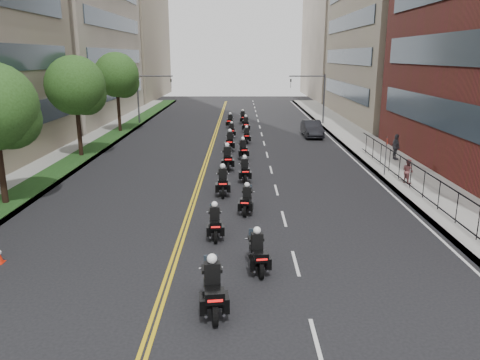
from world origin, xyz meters
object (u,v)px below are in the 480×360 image
object	(u,v)px
motorcycle_0	(213,290)
pedestrian_b	(408,171)
motorcycle_9	(247,136)
motorcycle_11	(246,125)
pedestrian_c	(396,147)
motorcycle_8	(230,142)
motorcycle_5	(245,171)
motorcycle_10	(232,131)
motorcycle_13	(243,118)
motorcycle_12	(230,122)
motorcycle_1	(257,253)
motorcycle_6	(227,159)
motorcycle_2	(215,223)
motorcycle_3	(247,201)
motorcycle_4	(223,183)
motorcycle_7	(243,150)
parked_sedan	(312,129)

from	to	relation	value
motorcycle_0	pedestrian_b	size ratio (longest dim) A/B	1.69
motorcycle_9	motorcycle_11	xyz separation A→B (m)	(0.00, 6.47, 0.07)
motorcycle_11	pedestrian_c	distance (m)	17.77
motorcycle_8	pedestrian_c	world-z (taller)	pedestrian_c
motorcycle_5	motorcycle_10	bearing A→B (deg)	91.12
pedestrian_b	pedestrian_c	size ratio (longest dim) A/B	0.78
motorcycle_0	motorcycle_13	world-z (taller)	motorcycle_0
motorcycle_12	motorcycle_0	bearing A→B (deg)	-82.50
motorcycle_1	motorcycle_6	distance (m)	15.75
motorcycle_1	motorcycle_2	distance (m)	3.64
motorcycle_3	motorcycle_4	xyz separation A→B (m)	(-1.31, 3.18, 0.08)
motorcycle_0	motorcycle_10	world-z (taller)	motorcycle_0
motorcycle_10	pedestrian_c	world-z (taller)	pedestrian_c
motorcycle_4	motorcycle_8	distance (m)	12.61
pedestrian_b	motorcycle_13	bearing A→B (deg)	-0.82
motorcycle_0	motorcycle_12	size ratio (longest dim) A/B	1.12
motorcycle_7	pedestrian_c	world-z (taller)	pedestrian_c
motorcycle_5	motorcycle_12	world-z (taller)	motorcycle_5
motorcycle_3	motorcycle_9	bearing A→B (deg)	96.39
motorcycle_7	motorcycle_10	size ratio (longest dim) A/B	1.07
pedestrian_b	pedestrian_c	distance (m)	6.75
motorcycle_0	motorcycle_11	world-z (taller)	motorcycle_0
motorcycle_1	motorcycle_7	world-z (taller)	motorcycle_7
motorcycle_7	motorcycle_11	distance (m)	13.01
motorcycle_11	pedestrian_b	size ratio (longest dim) A/B	1.62
motorcycle_12	motorcycle_6	bearing A→B (deg)	-82.27
motorcycle_0	motorcycle_8	distance (m)	25.13
motorcycle_1	motorcycle_7	size ratio (longest dim) A/B	0.99
motorcycle_12	pedestrian_c	world-z (taller)	pedestrian_c
motorcycle_4	parked_sedan	size ratio (longest dim) A/B	0.51
motorcycle_2	motorcycle_6	xyz separation A→B (m)	(0.18, 12.47, 0.10)
pedestrian_c	motorcycle_13	bearing A→B (deg)	23.14
motorcycle_2	motorcycle_0	bearing A→B (deg)	-92.80
motorcycle_12	pedestrian_b	distance (m)	26.09
motorcycle_13	pedestrian_b	size ratio (longest dim) A/B	1.51
motorcycle_7	motorcycle_1	bearing A→B (deg)	-94.43
motorcycle_6	motorcycle_13	bearing A→B (deg)	82.08
motorcycle_12	motorcycle_13	xyz separation A→B (m)	(1.41, 3.09, -0.00)
motorcycle_2	pedestrian_b	world-z (taller)	pedestrian_b
motorcycle_5	motorcycle_7	xyz separation A→B (m)	(-0.07, 6.63, 0.00)
motorcycle_0	pedestrian_c	size ratio (longest dim) A/B	1.32
motorcycle_4	motorcycle_5	xyz separation A→B (m)	(1.26, 2.93, -0.05)
motorcycle_6	motorcycle_8	bearing A→B (deg)	84.74
motorcycle_2	motorcycle_8	bearing A→B (deg)	84.05
motorcycle_0	motorcycle_13	size ratio (longest dim) A/B	1.12
motorcycle_6	pedestrian_c	world-z (taller)	pedestrian_c
motorcycle_1	motorcycle_0	bearing A→B (deg)	-124.81
motorcycle_12	motorcycle_11	bearing A→B (deg)	-53.07
motorcycle_0	motorcycle_8	size ratio (longest dim) A/B	1.02
motorcycle_3	motorcycle_10	xyz separation A→B (m)	(-1.17, 22.33, -0.00)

